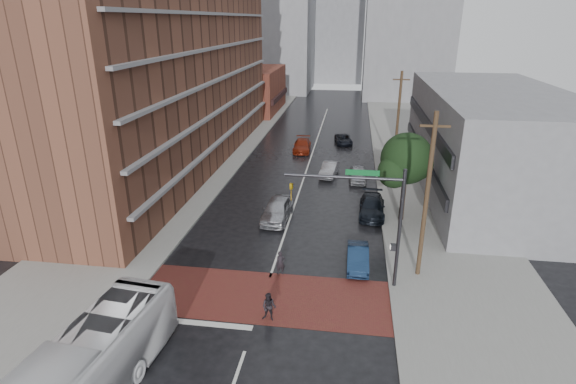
% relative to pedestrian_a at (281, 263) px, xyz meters
% --- Properties ---
extents(ground, '(160.00, 160.00, 0.00)m').
position_rel_pedestrian_a_xyz_m(ground, '(-0.57, -3.00, -0.76)').
color(ground, black).
rests_on(ground, ground).
extents(crosswalk, '(14.00, 5.00, 0.02)m').
position_rel_pedestrian_a_xyz_m(crosswalk, '(-0.57, -2.50, -0.75)').
color(crosswalk, maroon).
rests_on(crosswalk, ground).
extents(sidewalk_west, '(9.00, 90.00, 0.15)m').
position_rel_pedestrian_a_xyz_m(sidewalk_west, '(-12.07, 22.00, -0.68)').
color(sidewalk_west, gray).
rests_on(sidewalk_west, ground).
extents(sidewalk_east, '(9.00, 90.00, 0.15)m').
position_rel_pedestrian_a_xyz_m(sidewalk_east, '(10.93, 22.00, -0.68)').
color(sidewalk_east, gray).
rests_on(sidewalk_east, ground).
extents(apartment_block, '(10.00, 44.00, 28.00)m').
position_rel_pedestrian_a_xyz_m(apartment_block, '(-14.57, 21.00, 13.24)').
color(apartment_block, brown).
rests_on(apartment_block, ground).
extents(storefront_west, '(8.00, 16.00, 7.00)m').
position_rel_pedestrian_a_xyz_m(storefront_west, '(-12.57, 51.00, 2.74)').
color(storefront_west, brown).
rests_on(storefront_west, ground).
extents(building_east, '(11.00, 26.00, 9.00)m').
position_rel_pedestrian_a_xyz_m(building_east, '(15.93, 17.00, 3.74)').
color(building_east, gray).
rests_on(building_east, ground).
extents(distant_tower_west, '(18.00, 16.00, 32.00)m').
position_rel_pedestrian_a_xyz_m(distant_tower_west, '(-14.57, 75.00, 15.24)').
color(distant_tower_west, gray).
rests_on(distant_tower_west, ground).
extents(distant_tower_center, '(12.00, 10.00, 24.00)m').
position_rel_pedestrian_a_xyz_m(distant_tower_center, '(-0.57, 92.00, 11.24)').
color(distant_tower_center, gray).
rests_on(distant_tower_center, ground).
extents(street_tree, '(4.20, 4.10, 6.90)m').
position_rel_pedestrian_a_xyz_m(street_tree, '(7.95, 9.03, 3.97)').
color(street_tree, '#332319').
rests_on(street_tree, ground).
extents(signal_mast, '(6.50, 0.30, 7.20)m').
position_rel_pedestrian_a_xyz_m(signal_mast, '(5.28, -0.50, 3.97)').
color(signal_mast, '#2D2D33').
rests_on(signal_mast, ground).
extents(utility_pole_near, '(1.60, 0.26, 10.00)m').
position_rel_pedestrian_a_xyz_m(utility_pole_near, '(8.23, 1.00, 4.38)').
color(utility_pole_near, '#473321').
rests_on(utility_pole_near, ground).
extents(utility_pole_far, '(1.60, 0.26, 10.00)m').
position_rel_pedestrian_a_xyz_m(utility_pole_far, '(8.23, 21.00, 4.38)').
color(utility_pole_far, '#473321').
rests_on(utility_pole_far, ground).
extents(pedestrian_a, '(0.63, 0.49, 1.52)m').
position_rel_pedestrian_a_xyz_m(pedestrian_a, '(0.00, 0.00, 0.00)').
color(pedestrian_a, black).
rests_on(pedestrian_a, ground).
extents(pedestrian_b, '(0.83, 0.69, 1.57)m').
position_rel_pedestrian_a_xyz_m(pedestrian_b, '(0.13, -4.50, 0.02)').
color(pedestrian_b, black).
rests_on(pedestrian_b, ground).
extents(car_travel_a, '(2.20, 4.96, 1.66)m').
position_rel_pedestrian_a_xyz_m(car_travel_a, '(-1.54, 7.86, 0.07)').
color(car_travel_a, '#ADAFB5').
rests_on(car_travel_a, ground).
extents(car_travel_b, '(1.92, 4.18, 1.33)m').
position_rel_pedestrian_a_xyz_m(car_travel_b, '(1.84, 18.83, -0.10)').
color(car_travel_b, '#9E9FA5').
rests_on(car_travel_b, ground).
extents(car_travel_c, '(2.17, 4.86, 1.38)m').
position_rel_pedestrian_a_xyz_m(car_travel_c, '(-1.86, 27.37, -0.07)').
color(car_travel_c, maroon).
rests_on(car_travel_c, ground).
extents(suv_travel, '(2.53, 4.38, 1.15)m').
position_rel_pedestrian_a_xyz_m(suv_travel, '(2.86, 31.40, -0.19)').
color(suv_travel, black).
rests_on(suv_travel, ground).
extents(car_parked_near, '(1.37, 3.79, 1.24)m').
position_rel_pedestrian_a_xyz_m(car_parked_near, '(4.63, 1.59, -0.14)').
color(car_parked_near, '#142746').
rests_on(car_parked_near, ground).
extents(car_parked_mid, '(2.12, 4.90, 1.40)m').
position_rel_pedestrian_a_xyz_m(car_parked_mid, '(5.73, 9.84, -0.06)').
color(car_parked_mid, black).
rests_on(car_parked_mid, ground).
extents(car_parked_far, '(1.70, 4.05, 1.37)m').
position_rel_pedestrian_a_xyz_m(car_parked_far, '(4.63, 17.75, -0.07)').
color(car_parked_far, '#A1A3A9').
rests_on(car_parked_far, ground).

